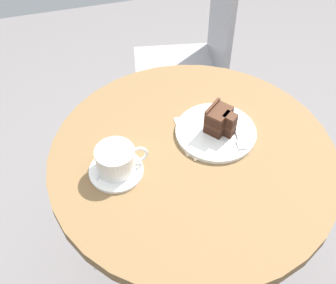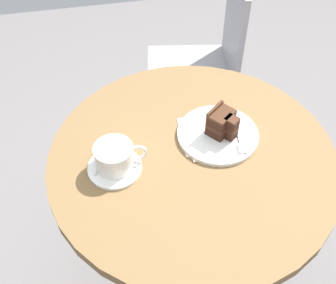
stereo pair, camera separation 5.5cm
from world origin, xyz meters
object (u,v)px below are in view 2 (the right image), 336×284
(fork, at_px, (240,140))
(napkin, at_px, (208,136))
(cake_plate, at_px, (218,134))
(cafe_chair, at_px, (210,56))
(saucer, at_px, (115,168))
(cake_slice, at_px, (222,123))
(coffee_cup, at_px, (115,157))
(teaspoon, at_px, (104,157))

(fork, relative_size, napkin, 0.77)
(cake_plate, xyz_separation_m, cafe_chair, (0.18, 0.67, -0.24))
(saucer, distance_m, napkin, 0.28)
(cake_slice, bearing_deg, fork, -44.11)
(coffee_cup, height_order, cafe_chair, cafe_chair)
(saucer, relative_size, cake_plate, 0.63)
(cake_slice, bearing_deg, cafe_chair, 75.75)
(napkin, bearing_deg, cake_plate, -4.81)
(fork, height_order, napkin, fork)
(saucer, distance_m, cake_slice, 0.32)
(saucer, height_order, cake_slice, cake_slice)
(napkin, distance_m, cafe_chair, 0.74)
(saucer, height_order, napkin, saucer)
(cake_plate, distance_m, fork, 0.07)
(napkin, bearing_deg, fork, -27.84)
(saucer, bearing_deg, cake_plate, 11.79)
(coffee_cup, relative_size, napkin, 0.79)
(cake_slice, distance_m, fork, 0.07)
(cake_plate, bearing_deg, coffee_cup, -168.56)
(cafe_chair, bearing_deg, napkin, -7.23)
(cafe_chair, bearing_deg, coffee_cup, -23.06)
(coffee_cup, relative_size, cake_slice, 1.50)
(coffee_cup, relative_size, cake_plate, 0.60)
(coffee_cup, distance_m, napkin, 0.28)
(cake_plate, relative_size, napkin, 1.31)
(cake_plate, height_order, cake_slice, cake_slice)
(saucer, height_order, fork, fork)
(fork, xyz_separation_m, cafe_chair, (0.13, 0.71, -0.25))
(coffee_cup, bearing_deg, cake_plate, 11.44)
(saucer, relative_size, fork, 1.06)
(teaspoon, bearing_deg, fork, -64.65)
(saucer, height_order, cafe_chair, cafe_chair)
(coffee_cup, distance_m, cafe_chair, 0.92)
(cake_slice, height_order, fork, cake_slice)
(teaspoon, height_order, cake_plate, teaspoon)
(coffee_cup, xyz_separation_m, teaspoon, (-0.03, 0.03, -0.03))
(teaspoon, xyz_separation_m, napkin, (0.30, 0.03, -0.01))
(cake_slice, height_order, cafe_chair, cafe_chair)
(coffee_cup, height_order, teaspoon, coffee_cup)
(saucer, distance_m, cafe_chair, 0.91)
(teaspoon, height_order, cafe_chair, cafe_chair)
(teaspoon, height_order, cake_slice, cake_slice)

